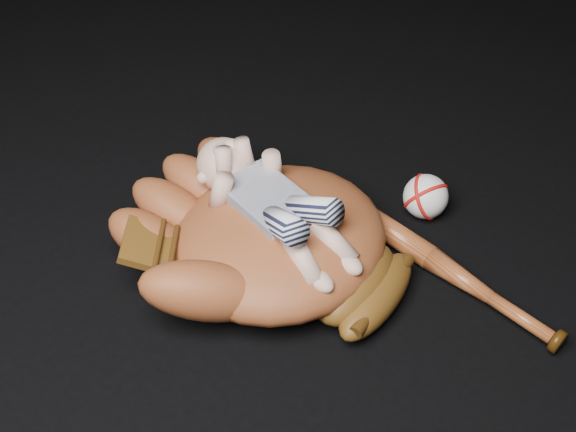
{
  "coord_description": "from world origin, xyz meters",
  "views": [
    {
      "loc": [
        -0.42,
        -0.5,
        0.85
      ],
      "look_at": [
        0.1,
        0.2,
        0.08
      ],
      "focal_mm": 45.0,
      "sensor_mm": 36.0,
      "label": 1
    }
  ],
  "objects_px": {
    "baseball_bat": "(443,266)",
    "baseball_glove": "(280,230)",
    "baseball": "(426,197)",
    "newborn_baby": "(278,205)"
  },
  "relations": [
    {
      "from": "baseball_bat",
      "to": "baseball",
      "type": "xyz_separation_m",
      "value": [
        0.08,
        0.13,
        0.02
      ]
    },
    {
      "from": "baseball_glove",
      "to": "baseball",
      "type": "relative_size",
      "value": 6.41
    },
    {
      "from": "baseball_glove",
      "to": "baseball_bat",
      "type": "xyz_separation_m",
      "value": [
        0.2,
        -0.17,
        -0.06
      ]
    },
    {
      "from": "baseball_glove",
      "to": "baseball_bat",
      "type": "relative_size",
      "value": 1.16
    },
    {
      "from": "baseball_glove",
      "to": "baseball_bat",
      "type": "height_order",
      "value": "baseball_glove"
    },
    {
      "from": "baseball_bat",
      "to": "baseball_glove",
      "type": "bearing_deg",
      "value": 138.94
    },
    {
      "from": "baseball_glove",
      "to": "baseball_bat",
      "type": "distance_m",
      "value": 0.27
    },
    {
      "from": "baseball_bat",
      "to": "baseball",
      "type": "height_order",
      "value": "baseball"
    },
    {
      "from": "baseball_glove",
      "to": "newborn_baby",
      "type": "distance_m",
      "value": 0.05
    },
    {
      "from": "newborn_baby",
      "to": "baseball",
      "type": "bearing_deg",
      "value": -11.93
    }
  ]
}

